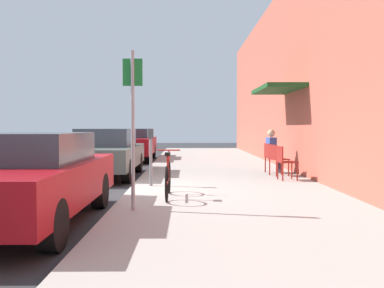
{
  "coord_description": "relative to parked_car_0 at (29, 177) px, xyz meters",
  "views": [
    {
      "loc": [
        1.28,
        -9.3,
        1.48
      ],
      "look_at": [
        1.46,
        5.38,
        0.89
      ],
      "focal_mm": 39.86,
      "sensor_mm": 36.0,
      "label": 1
    }
  ],
  "objects": [
    {
      "name": "bicycle_0",
      "position": [
        2.02,
        1.77,
        -0.25
      ],
      "size": [
        0.46,
        1.71,
        0.9
      ],
      "color": "black",
      "rests_on": "sidewalk_slab"
    },
    {
      "name": "parked_car_0",
      "position": [
        0.0,
        0.0,
        0.0
      ],
      "size": [
        1.8,
        4.4,
        1.39
      ],
      "color": "maroon",
      "rests_on": "ground_plane"
    },
    {
      "name": "cafe_chair_2",
      "position": [
        4.88,
        6.13,
        -0.1
      ],
      "size": [
        0.5,
        0.5,
        0.87
      ],
      "color": "maroon",
      "rests_on": "sidewalk_slab"
    },
    {
      "name": "parked_car_2",
      "position": [
        0.0,
        12.24,
        0.01
      ],
      "size": [
        1.8,
        4.4,
        1.4
      ],
      "color": "maroon",
      "rests_on": "ground_plane"
    },
    {
      "name": "parked_car_1",
      "position": [
        0.0,
        6.16,
        0.01
      ],
      "size": [
        1.8,
        4.4,
        1.43
      ],
      "color": "#47514C",
      "rests_on": "ground_plane"
    },
    {
      "name": "sidewalk_slab",
      "position": [
        3.35,
        4.9,
        -0.67
      ],
      "size": [
        4.5,
        32.0,
        0.12
      ],
      "primitive_type": "cube",
      "color": "#9E9B93",
      "rests_on": "ground_plane"
    },
    {
      "name": "building_facade",
      "position": [
        5.75,
        4.9,
        2.38
      ],
      "size": [
        1.4,
        32.0,
        6.21
      ],
      "color": "#BC5442",
      "rests_on": "ground_plane"
    },
    {
      "name": "cafe_chair_0",
      "position": [
        4.88,
        4.41,
        -0.1
      ],
      "size": [
        0.49,
        0.49,
        0.87
      ],
      "color": "maroon",
      "rests_on": "sidewalk_slab"
    },
    {
      "name": "seated_patron_2",
      "position": [
        4.94,
        6.14,
        0.09
      ],
      "size": [
        0.47,
        0.41,
        1.29
      ],
      "color": "#232838",
      "rests_on": "sidewalk_slab"
    },
    {
      "name": "parking_meter",
      "position": [
        1.55,
        3.41,
        0.16
      ],
      "size": [
        0.12,
        0.1,
        1.32
      ],
      "color": "slate",
      "rests_on": "sidewalk_slab"
    },
    {
      "name": "cafe_chair_1",
      "position": [
        4.88,
        5.37,
        -0.1
      ],
      "size": [
        0.56,
        0.56,
        0.87
      ],
      "color": "maroon",
      "rests_on": "sidewalk_slab"
    },
    {
      "name": "street_sign",
      "position": [
        1.5,
        0.54,
        0.91
      ],
      "size": [
        0.32,
        0.06,
        2.6
      ],
      "color": "gray",
      "rests_on": "sidewalk_slab"
    },
    {
      "name": "ground_plane",
      "position": [
        1.1,
        2.9,
        -0.73
      ],
      "size": [
        60.0,
        60.0,
        0.0
      ],
      "primitive_type": "plane",
      "color": "#2D2D30"
    }
  ]
}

